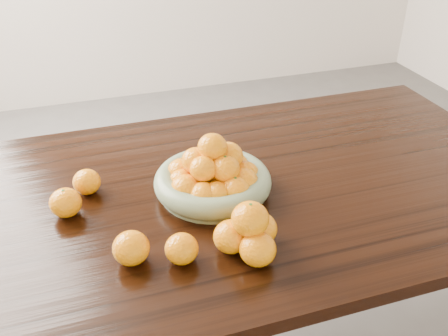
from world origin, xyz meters
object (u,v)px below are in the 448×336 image
object	(u,v)px
fruit_bowl	(213,177)
orange_pyramid	(250,233)
dining_table	(211,215)
loose_orange_0	(66,203)

from	to	relation	value
fruit_bowl	orange_pyramid	world-z (taller)	fruit_bowl
dining_table	loose_orange_0	distance (m)	0.42
fruit_bowl	orange_pyramid	xyz separation A→B (m)	(0.01, -0.27, 0.00)
dining_table	loose_orange_0	xyz separation A→B (m)	(-0.40, 0.01, 0.13)
fruit_bowl	dining_table	bearing A→B (deg)	104.39
orange_pyramid	loose_orange_0	bearing A→B (deg)	144.99
dining_table	loose_orange_0	size ratio (longest dim) A/B	23.70
dining_table	fruit_bowl	world-z (taller)	fruit_bowl
orange_pyramid	dining_table	bearing A→B (deg)	92.44
dining_table	orange_pyramid	size ratio (longest dim) A/B	12.32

